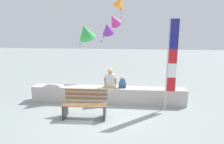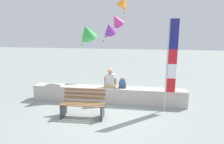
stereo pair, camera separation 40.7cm
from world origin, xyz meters
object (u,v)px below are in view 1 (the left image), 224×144
object	(u,v)px
person_adult	(110,80)
kite_purple	(108,29)
park_bench	(85,105)
kite_orange	(120,2)
kite_magenta	(114,20)
person_child	(122,83)
kite_green	(86,32)
flag_banner	(171,60)

from	to	relation	value
person_adult	kite_purple	bearing A→B (deg)	100.34
park_bench	kite_orange	size ratio (longest dim) A/B	1.29
person_adult	kite_magenta	size ratio (longest dim) A/B	0.65
park_bench	person_child	size ratio (longest dim) A/B	3.14
park_bench	kite_green	xyz separation A→B (m)	(-0.41, 2.19, 2.26)
kite_green	kite_magenta	bearing A→B (deg)	42.92
flag_banner	kite_magenta	size ratio (longest dim) A/B	2.80
park_bench	kite_green	bearing A→B (deg)	100.67
park_bench	flag_banner	bearing A→B (deg)	17.19
person_child	flag_banner	world-z (taller)	flag_banner
kite_orange	kite_green	world-z (taller)	kite_orange
kite_purple	park_bench	bearing A→B (deg)	-98.59
person_child	kite_orange	distance (m)	4.37
flag_banner	kite_green	size ratio (longest dim) A/B	2.93
kite_orange	kite_magenta	bearing A→B (deg)	-99.98
kite_green	park_bench	bearing A→B (deg)	-79.33
kite_purple	flag_banner	bearing A→B (deg)	-39.05
park_bench	kite_orange	bearing A→B (deg)	78.75
kite_magenta	park_bench	bearing A→B (deg)	-101.68
person_child	person_adult	bearing A→B (deg)	-179.96
kite_magenta	kite_green	bearing A→B (deg)	-137.08
kite_magenta	person_adult	bearing A→B (deg)	-89.45
person_adult	kite_green	size ratio (longest dim) A/B	0.68
flag_banner	kite_magenta	distance (m)	3.44
park_bench	flag_banner	world-z (taller)	flag_banner
flag_banner	kite_orange	world-z (taller)	kite_orange
flag_banner	kite_purple	bearing A→B (deg)	140.95
park_bench	kite_green	distance (m)	3.17
person_adult	kite_purple	world-z (taller)	kite_purple
kite_orange	person_child	bearing A→B (deg)	-84.31
park_bench	kite_magenta	bearing A→B (deg)	78.32
kite_green	kite_purple	size ratio (longest dim) A/B	1.18
kite_orange	park_bench	bearing A→B (deg)	-101.25
kite_green	kite_magenta	xyz separation A→B (m)	(1.07, 0.99, 0.49)
park_bench	kite_purple	size ratio (longest dim) A/B	1.57
person_adult	person_child	xyz separation A→B (m)	(0.46, 0.00, -0.11)
person_adult	kite_green	bearing A→B (deg)	142.62
flag_banner	kite_magenta	world-z (taller)	kite_magenta
kite_green	person_adult	bearing A→B (deg)	-37.38
kite_orange	kite_green	bearing A→B (deg)	-121.19
park_bench	person_child	bearing A→B (deg)	49.96
kite_green	kite_orange	bearing A→B (deg)	58.81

